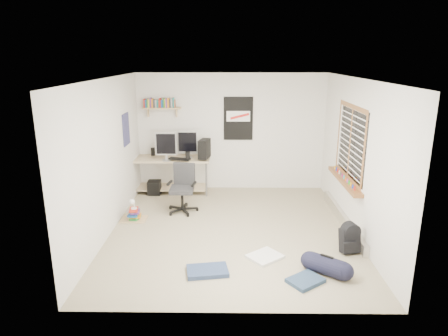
{
  "coord_description": "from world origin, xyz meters",
  "views": [
    {
      "loc": [
        -0.04,
        -6.19,
        2.84
      ],
      "look_at": [
        -0.13,
        0.26,
        1.02
      ],
      "focal_mm": 32.0,
      "sensor_mm": 36.0,
      "label": 1
    }
  ],
  "objects_px": {
    "book_stack": "(133,212)",
    "desk": "(170,175)",
    "backpack": "(350,240)",
    "duffel_bag": "(327,265)",
    "office_chair": "(182,187)"
  },
  "relations": [
    {
      "from": "duffel_bag",
      "to": "book_stack",
      "type": "xyz_separation_m",
      "value": [
        -3.02,
        1.82,
        0.01
      ]
    },
    {
      "from": "book_stack",
      "to": "office_chair",
      "type": "bearing_deg",
      "value": 25.34
    },
    {
      "from": "desk",
      "to": "duffel_bag",
      "type": "xyz_separation_m",
      "value": [
        2.59,
        -3.39,
        -0.22
      ]
    },
    {
      "from": "book_stack",
      "to": "desk",
      "type": "bearing_deg",
      "value": 74.84
    },
    {
      "from": "desk",
      "to": "book_stack",
      "type": "xyz_separation_m",
      "value": [
        -0.43,
        -1.57,
        -0.22
      ]
    },
    {
      "from": "desk",
      "to": "backpack",
      "type": "distance_m",
      "value": 4.14
    },
    {
      "from": "desk",
      "to": "duffel_bag",
      "type": "distance_m",
      "value": 4.28
    },
    {
      "from": "office_chair",
      "to": "duffel_bag",
      "type": "relative_size",
      "value": 1.83
    },
    {
      "from": "backpack",
      "to": "duffel_bag",
      "type": "height_order",
      "value": "duffel_bag"
    },
    {
      "from": "backpack",
      "to": "duffel_bag",
      "type": "bearing_deg",
      "value": -142.99
    },
    {
      "from": "office_chair",
      "to": "duffel_bag",
      "type": "bearing_deg",
      "value": -36.28
    },
    {
      "from": "book_stack",
      "to": "duffel_bag",
      "type": "bearing_deg",
      "value": -31.05
    },
    {
      "from": "office_chair",
      "to": "book_stack",
      "type": "height_order",
      "value": "office_chair"
    },
    {
      "from": "duffel_bag",
      "to": "book_stack",
      "type": "height_order",
      "value": "duffel_bag"
    },
    {
      "from": "duffel_bag",
      "to": "book_stack",
      "type": "distance_m",
      "value": 3.52
    }
  ]
}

